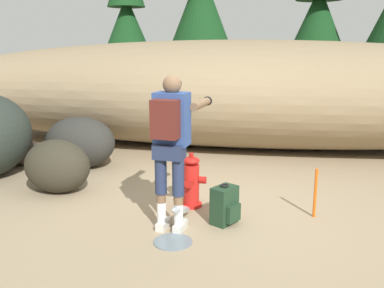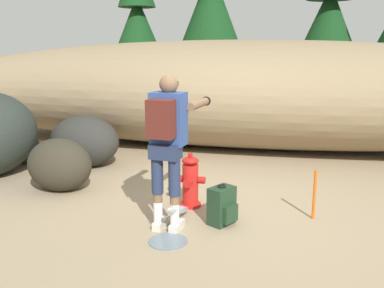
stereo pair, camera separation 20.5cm
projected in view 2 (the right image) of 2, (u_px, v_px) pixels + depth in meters
The scene contains 12 objects.
ground_plane at pixel (209, 211), 5.28m from camera, with size 56.00×56.00×0.04m, color #998466.
dirt_embankment at pixel (242, 94), 8.51m from camera, with size 14.97×3.20×2.15m, color #897556.
fire_hydrant at pixel (190, 182), 5.31m from camera, with size 0.38×0.33×0.70m.
hydrant_water_jet at pixel (177, 215), 4.71m from camera, with size 0.41×1.12×0.44m.
utility_worker at pixel (168, 134), 4.50m from camera, with size 0.60×1.01×1.71m.
spare_backpack at pixel (222, 206), 4.80m from camera, with size 0.36×0.36×0.47m.
boulder_mid at pixel (60, 165), 5.92m from camera, with size 0.96×0.73×0.75m, color #312D22.
boulder_small at pixel (85, 141), 7.13m from camera, with size 1.21×0.94×0.87m, color #2C2C28.
boulder_outlier at pixel (28, 151), 7.42m from camera, with size 0.70×0.71×0.41m, color #342A23.
pine_tree_far_left at pixel (137, 18), 13.37m from camera, with size 1.85×1.85×5.06m.
pine_tree_center at pixel (330, 12), 11.61m from camera, with size 2.02×2.02×5.25m.
survey_stake at pixel (314, 195), 4.93m from camera, with size 0.04×0.04×0.60m, color #E55914.
Camera 2 is at (0.88, -4.88, 1.99)m, focal length 39.19 mm.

